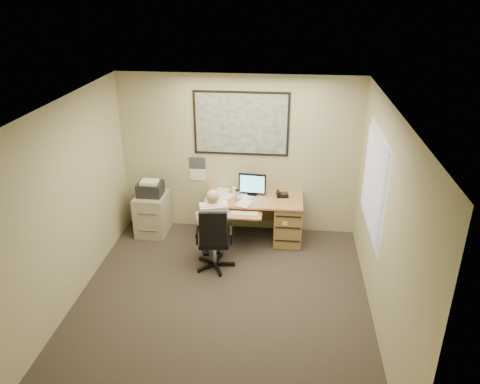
# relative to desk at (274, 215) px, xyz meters

# --- Properties ---
(room_shell) EXTENTS (4.00, 4.50, 2.70)m
(room_shell) POSITION_rel_desk_xyz_m (-0.62, -1.90, 0.91)
(room_shell) COLOR #312C26
(room_shell) RESTS_ON ground
(desk) EXTENTS (1.60, 0.97, 1.11)m
(desk) POSITION_rel_desk_xyz_m (0.00, 0.00, 0.00)
(desk) COLOR tan
(desk) RESTS_ON ground
(world_map) EXTENTS (1.56, 0.03, 1.06)m
(world_map) POSITION_rel_desk_xyz_m (-0.58, 0.33, 1.46)
(world_map) COLOR #1E4C93
(world_map) RESTS_ON room_shell
(wall_calendar) EXTENTS (0.28, 0.01, 0.42)m
(wall_calendar) POSITION_rel_desk_xyz_m (-1.33, 0.34, 0.64)
(wall_calendar) COLOR white
(wall_calendar) RESTS_ON room_shell
(window_blinds) EXTENTS (0.06, 1.40, 1.30)m
(window_blinds) POSITION_rel_desk_xyz_m (1.35, -1.10, 1.11)
(window_blinds) COLOR silver
(window_blinds) RESTS_ON room_shell
(filing_cabinet) EXTENTS (0.52, 0.62, 0.98)m
(filing_cabinet) POSITION_rel_desk_xyz_m (-2.08, 0.00, -0.02)
(filing_cabinet) COLOR #A6A186
(filing_cabinet) RESTS_ON ground
(office_chair) EXTENTS (0.68, 0.68, 1.03)m
(office_chair) POSITION_rel_desk_xyz_m (-0.86, -1.00, -0.14)
(office_chair) COLOR black
(office_chair) RESTS_ON ground
(person) EXTENTS (0.73, 0.87, 1.27)m
(person) POSITION_rel_desk_xyz_m (-0.85, -0.92, 0.19)
(person) COLOR white
(person) RESTS_ON office_chair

